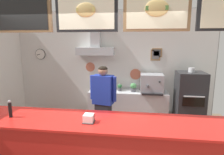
# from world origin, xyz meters

# --- Properties ---
(back_wall_assembly) EXTENTS (5.37, 2.69, 2.97)m
(back_wall_assembly) POSITION_xyz_m (-0.02, 2.36, 1.58)
(back_wall_assembly) COLOR gray
(back_wall_assembly) RESTS_ON ground_plane
(back_prep_counter) EXTENTS (2.00, 0.53, 0.90)m
(back_prep_counter) POSITION_xyz_m (0.47, 2.14, 0.44)
(back_prep_counter) COLOR silver
(back_prep_counter) RESTS_ON ground_plane
(pizza_oven) EXTENTS (0.62, 0.66, 1.56)m
(pizza_oven) POSITION_xyz_m (1.92, 1.89, 0.73)
(pizza_oven) COLOR #232326
(pizza_oven) RESTS_ON ground_plane
(shop_worker) EXTENTS (0.54, 0.30, 1.67)m
(shop_worker) POSITION_xyz_m (0.02, 1.02, 0.91)
(shop_worker) COLOR #232328
(shop_worker) RESTS_ON ground_plane
(espresso_machine) EXTENTS (0.55, 0.53, 0.46)m
(espresso_machine) POSITION_xyz_m (1.05, 2.11, 1.12)
(espresso_machine) COLOR #A3A5AD
(espresso_machine) RESTS_ON back_prep_counter
(potted_oregano) EXTENTS (0.12, 0.12, 0.18)m
(potted_oregano) POSITION_xyz_m (0.25, 2.14, 1.00)
(potted_oregano) COLOR #4C4C51
(potted_oregano) RESTS_ON back_prep_counter
(potted_thyme) EXTENTS (0.16, 0.16, 0.21)m
(potted_thyme) POSITION_xyz_m (-0.14, 2.11, 1.02)
(potted_thyme) COLOR #9E563D
(potted_thyme) RESTS_ON back_prep_counter
(potted_sage) EXTENTS (0.16, 0.16, 0.22)m
(potted_sage) POSITION_xyz_m (0.60, 2.10, 1.02)
(potted_sage) COLOR #4C4C51
(potted_sage) RESTS_ON back_prep_counter
(napkin_holder) EXTENTS (0.16, 0.15, 0.13)m
(napkin_holder) POSITION_xyz_m (0.06, -0.29, 1.14)
(napkin_holder) COLOR #262628
(napkin_holder) RESTS_ON service_counter
(pepper_grinder) EXTENTS (0.05, 0.05, 0.25)m
(pepper_grinder) POSITION_xyz_m (-1.07, -0.26, 1.21)
(pepper_grinder) COLOR black
(pepper_grinder) RESTS_ON service_counter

